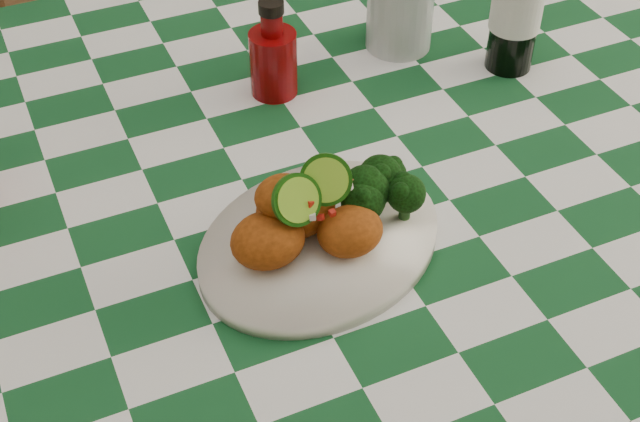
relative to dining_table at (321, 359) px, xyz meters
name	(u,v)px	position (x,y,z in m)	size (l,w,h in m)	color
dining_table	(321,359)	(0.00, 0.00, 0.00)	(1.66, 1.06, 0.79)	#134B22
plate	(320,242)	(-0.06, -0.14, 0.40)	(0.28, 0.22, 0.02)	silver
fried_chicken_pile	(312,206)	(-0.07, -0.14, 0.46)	(0.15, 0.11, 0.09)	#9E430F
broccoli_side	(378,189)	(0.01, -0.13, 0.44)	(0.08, 0.08, 0.06)	black
ketchup_bottle	(273,48)	(0.00, 0.15, 0.46)	(0.06, 0.06, 0.13)	#6F0507
mason_jar	(400,3)	(0.20, 0.19, 0.46)	(0.09, 0.09, 0.13)	#B2BCBA
wooden_chair_right	(334,34)	(0.36, 0.76, 0.05)	(0.41, 0.43, 0.89)	#472814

